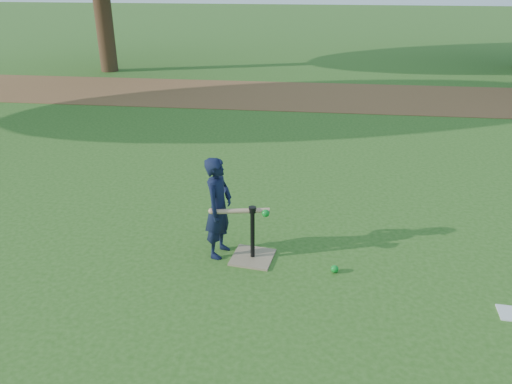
# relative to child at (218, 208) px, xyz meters

# --- Properties ---
(ground) EXTENTS (80.00, 80.00, 0.00)m
(ground) POSITION_rel_child_xyz_m (0.71, -0.05, -0.56)
(ground) COLOR #285116
(ground) RESTS_ON ground
(dirt_strip) EXTENTS (24.00, 3.00, 0.01)m
(dirt_strip) POSITION_rel_child_xyz_m (0.71, 7.45, -0.55)
(dirt_strip) COLOR brown
(dirt_strip) RESTS_ON ground
(child) EXTENTS (0.35, 0.46, 1.12)m
(child) POSITION_rel_child_xyz_m (0.00, 0.00, 0.00)
(child) COLOR black
(child) RESTS_ON ground
(wiffle_ball_ground) EXTENTS (0.08, 0.08, 0.08)m
(wiffle_ball_ground) POSITION_rel_child_xyz_m (1.24, -0.23, -0.52)
(wiffle_ball_ground) COLOR #0C8422
(wiffle_ball_ground) RESTS_ON ground
(batting_tee) EXTENTS (0.48, 0.48, 0.61)m
(batting_tee) POSITION_rel_child_xyz_m (0.37, -0.06, -0.45)
(batting_tee) COLOR #8B7458
(batting_tee) RESTS_ON ground
(swing_action) EXTENTS (0.63, 0.16, 0.09)m
(swing_action) POSITION_rel_child_xyz_m (0.27, -0.08, 0.01)
(swing_action) COLOR tan
(swing_action) RESTS_ON ground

